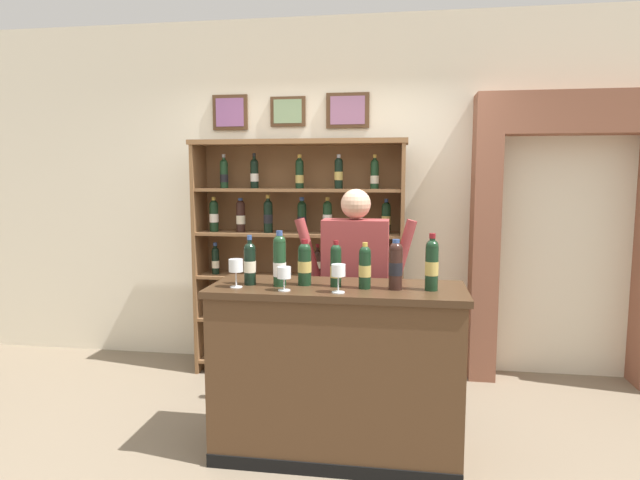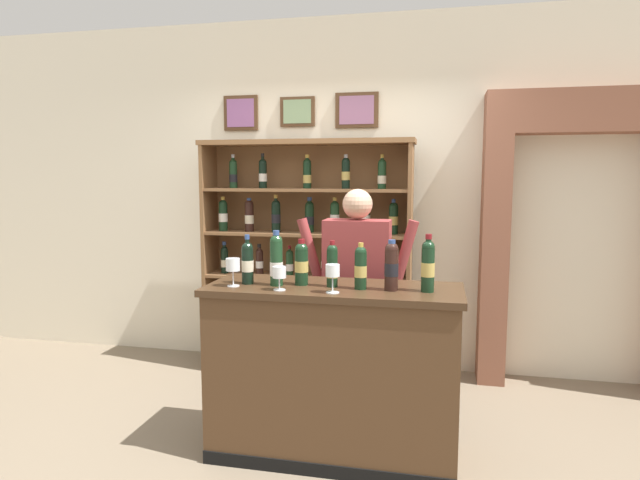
% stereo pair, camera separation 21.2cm
% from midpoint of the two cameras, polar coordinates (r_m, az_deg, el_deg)
% --- Properties ---
extents(ground_plane, '(14.00, 14.00, 0.02)m').
position_cam_midpoint_polar(ground_plane, '(3.61, -3.13, -21.26)').
color(ground_plane, '#7A6B56').
extents(back_wall, '(12.00, 0.19, 3.03)m').
position_cam_midpoint_polar(back_wall, '(4.87, 0.93, 4.78)').
color(back_wall, beige).
rests_on(back_wall, ground).
extents(wine_shelf, '(1.78, 0.35, 1.97)m').
position_cam_midpoint_polar(wine_shelf, '(4.61, -3.50, -1.36)').
color(wine_shelf, brown).
rests_on(wine_shelf, ground).
extents(archway_doorway, '(1.51, 0.45, 2.33)m').
position_cam_midpoint_polar(archway_doorway, '(4.84, 23.12, 1.87)').
color(archway_doorway, brown).
rests_on(archway_doorway, ground).
extents(tasting_counter, '(1.50, 0.57, 1.04)m').
position_cam_midpoint_polar(tasting_counter, '(3.36, -0.10, -13.54)').
color(tasting_counter, '#4C331E').
rests_on(tasting_counter, ground).
extents(shopkeeper, '(0.85, 0.22, 1.60)m').
position_cam_midpoint_polar(shopkeeper, '(3.75, 2.07, -3.96)').
color(shopkeeper, '#2D3347').
rests_on(shopkeeper, ground).
extents(tasting_bottle_brunello, '(0.07, 0.07, 0.30)m').
position_cam_midpoint_polar(tasting_bottle_brunello, '(3.28, -9.18, -2.34)').
color(tasting_bottle_brunello, black).
rests_on(tasting_bottle_brunello, tasting_counter).
extents(tasting_bottle_bianco, '(0.08, 0.08, 0.33)m').
position_cam_midpoint_polar(tasting_bottle_bianco, '(3.21, -6.13, -2.12)').
color(tasting_bottle_bianco, '#19381E').
rests_on(tasting_bottle_bianco, tasting_counter).
extents(tasting_bottle_riserva, '(0.08, 0.08, 0.27)m').
position_cam_midpoint_polar(tasting_bottle_riserva, '(3.23, -3.51, -2.39)').
color(tasting_bottle_riserva, black).
rests_on(tasting_bottle_riserva, tasting_counter).
extents(tasting_bottle_vin_santo, '(0.07, 0.07, 0.27)m').
position_cam_midpoint_polar(tasting_bottle_vin_santo, '(3.18, -0.24, -2.63)').
color(tasting_bottle_vin_santo, black).
rests_on(tasting_bottle_vin_santo, tasting_counter).
extents(tasting_bottle_chianti, '(0.07, 0.07, 0.27)m').
position_cam_midpoint_polar(tasting_bottle_chianti, '(3.13, 2.77, -2.78)').
color(tasting_bottle_chianti, black).
rests_on(tasting_bottle_chianti, tasting_counter).
extents(tasting_bottle_super_tuscan, '(0.08, 0.08, 0.29)m').
position_cam_midpoint_polar(tasting_bottle_super_tuscan, '(3.12, 5.97, -2.55)').
color(tasting_bottle_super_tuscan, black).
rests_on(tasting_bottle_super_tuscan, tasting_counter).
extents(tasting_bottle_grappa, '(0.07, 0.07, 0.33)m').
position_cam_midpoint_polar(tasting_bottle_grappa, '(3.12, 9.68, -2.45)').
color(tasting_bottle_grappa, black).
rests_on(tasting_bottle_grappa, tasting_counter).
extents(wine_glass_right, '(0.08, 0.08, 0.16)m').
position_cam_midpoint_polar(wine_glass_right, '(3.02, -0.09, -3.38)').
color(wine_glass_right, silver).
rests_on(wine_glass_right, tasting_counter).
extents(wine_glass_center, '(0.08, 0.08, 0.14)m').
position_cam_midpoint_polar(wine_glass_center, '(3.09, -5.74, -3.58)').
color(wine_glass_center, silver).
rests_on(wine_glass_center, tasting_counter).
extents(wine_glass_spare, '(0.08, 0.08, 0.17)m').
position_cam_midpoint_polar(wine_glass_spare, '(3.22, -10.64, -2.80)').
color(wine_glass_spare, silver).
rests_on(wine_glass_spare, tasting_counter).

